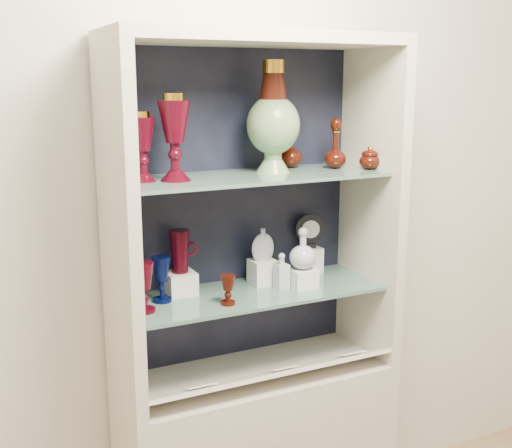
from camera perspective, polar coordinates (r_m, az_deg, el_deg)
name	(u,v)px	position (r m, az deg, el deg)	size (l,w,h in m)	color
wall_back	(230,186)	(2.40, -2.29, 3.37)	(3.50, 0.02, 2.80)	beige
cabinet_back_panel	(234,207)	(2.39, -1.99, 1.49)	(0.98, 0.02, 1.15)	black
cabinet_side_left	(119,231)	(2.06, -12.12, -0.60)	(0.04, 0.40, 1.15)	beige
cabinet_side_right	(370,205)	(2.46, 10.12, 1.64)	(0.04, 0.40, 1.15)	beige
cabinet_top_cap	(256,38)	(2.17, 0.00, 16.17)	(1.00, 0.40, 0.04)	beige
shelf_lower	(254,293)	(2.31, -0.22, -6.11)	(0.92, 0.34, 0.01)	slate
shelf_upper	(253,176)	(2.21, -0.23, 4.25)	(0.92, 0.34, 0.01)	slate
label_ledge	(270,375)	(2.30, 1.22, -13.29)	(0.92, 0.18, 0.01)	beige
label_card_0	(283,368)	(2.32, 2.39, -12.70)	(0.10, 0.07, 0.00)	white
label_card_1	(351,354)	(2.45, 8.40, -11.33)	(0.10, 0.07, 0.00)	white
label_card_2	(200,386)	(2.20, -4.97, -14.17)	(0.10, 0.07, 0.00)	white
pedestal_lamp_left	(143,147)	(2.08, -10.02, 6.78)	(0.09, 0.09, 0.22)	#400511
pedestal_lamp_right	(175,137)	(2.08, -7.24, 7.64)	(0.11, 0.11, 0.28)	#400511
enamel_urn	(273,117)	(2.25, 1.54, 9.48)	(0.19, 0.19, 0.39)	#0A4E2D
ruby_decanter_a	(336,140)	(2.37, 7.09, 7.41)	(0.08, 0.08, 0.21)	#411108
ruby_decanter_b	(291,140)	(2.38, 3.09, 7.44)	(0.09, 0.09, 0.20)	#411108
lidded_bowl	(370,158)	(2.38, 10.08, 5.84)	(0.08, 0.08, 0.09)	#411108
cobalt_goblet	(162,279)	(2.20, -8.40, -4.87)	(0.07, 0.07, 0.16)	#040B39
ruby_goblet_tall	(144,287)	(2.11, -9.91, -5.58)	(0.07, 0.07, 0.17)	#400511
ruby_goblet_small	(228,290)	(2.16, -2.51, -5.89)	(0.05, 0.05, 0.10)	#411108
riser_ruby_pitcher	(181,283)	(2.28, -6.72, -5.23)	(0.10, 0.10, 0.08)	silver
ruby_pitcher	(180,251)	(2.25, -6.79, -2.43)	(0.11, 0.07, 0.15)	#400511
clear_square_bottle	(282,271)	(2.32, 2.29, -4.17)	(0.05, 0.05, 0.13)	#ABB6C5
riser_flat_flask	(263,272)	(2.38, 0.60, -4.26)	(0.09, 0.09, 0.09)	silver
flat_flask	(263,244)	(2.35, 0.61, -1.77)	(0.09, 0.04, 0.12)	#A1A7B4
riser_clear_round_decanter	(302,278)	(2.34, 4.15, -4.82)	(0.09, 0.09, 0.07)	silver
clear_round_decanter	(303,249)	(2.31, 4.19, -2.26)	(0.10, 0.10, 0.15)	#ABB6C5
riser_cameo_medallion	(310,260)	(2.52, 4.80, -3.19)	(0.08, 0.08, 0.10)	silver
cameo_medallion	(310,230)	(2.49, 4.85, -0.57)	(0.12, 0.04, 0.14)	black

